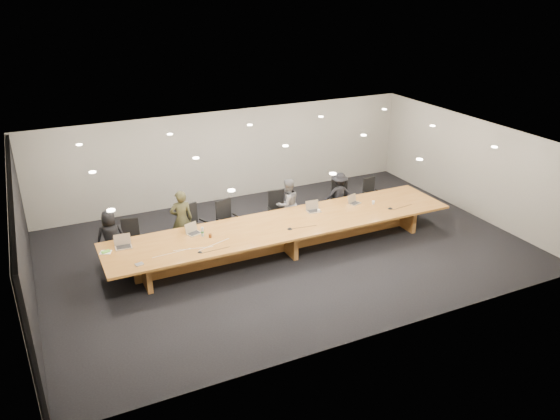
% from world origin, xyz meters
% --- Properties ---
extents(ground, '(12.00, 12.00, 0.00)m').
position_xyz_m(ground, '(0.00, 0.00, 0.00)').
color(ground, black).
rests_on(ground, ground).
extents(back_wall, '(12.00, 0.02, 2.80)m').
position_xyz_m(back_wall, '(0.00, 4.00, 1.40)').
color(back_wall, '#B6B2A6').
rests_on(back_wall, ground).
extents(left_wall_panel, '(0.08, 7.84, 2.74)m').
position_xyz_m(left_wall_panel, '(-5.94, 0.00, 1.37)').
color(left_wall_panel, black).
rests_on(left_wall_panel, ground).
extents(conference_table, '(9.00, 1.80, 0.75)m').
position_xyz_m(conference_table, '(0.00, 0.00, 0.52)').
color(conference_table, '#945A20').
rests_on(conference_table, ground).
extents(chair_far_left, '(0.62, 0.62, 1.01)m').
position_xyz_m(chair_far_left, '(-3.61, 1.25, 0.51)').
color(chair_far_left, black).
rests_on(chair_far_left, ground).
extents(chair_left, '(0.73, 0.73, 1.13)m').
position_xyz_m(chair_left, '(-1.98, 1.21, 0.57)').
color(chair_left, black).
rests_on(chair_left, ground).
extents(chair_mid_left, '(0.69, 0.69, 1.10)m').
position_xyz_m(chair_mid_left, '(-1.07, 1.20, 0.55)').
color(chair_mid_left, black).
rests_on(chair_mid_left, ground).
extents(chair_mid_right, '(0.61, 0.61, 1.07)m').
position_xyz_m(chair_mid_right, '(0.43, 1.30, 0.53)').
color(chair_mid_right, black).
rests_on(chair_mid_right, ground).
extents(chair_right, '(0.72, 0.72, 1.11)m').
position_xyz_m(chair_right, '(2.36, 1.21, 0.55)').
color(chair_right, black).
rests_on(chair_right, ground).
extents(chair_far_right, '(0.54, 0.54, 0.99)m').
position_xyz_m(chair_far_right, '(3.51, 1.26, 0.50)').
color(chair_far_right, black).
rests_on(chair_far_right, ground).
extents(person_a, '(0.70, 0.48, 1.39)m').
position_xyz_m(person_a, '(-4.08, 1.19, 0.69)').
color(person_a, black).
rests_on(person_a, ground).
extents(person_b, '(0.61, 0.44, 1.57)m').
position_xyz_m(person_b, '(-2.30, 1.27, 0.78)').
color(person_b, '#31301A').
rests_on(person_b, ground).
extents(person_c, '(0.79, 0.66, 1.45)m').
position_xyz_m(person_c, '(0.64, 1.17, 0.72)').
color(person_c, '#5F5F62').
rests_on(person_c, ground).
extents(person_d, '(0.96, 0.69, 1.34)m').
position_xyz_m(person_d, '(2.34, 1.27, 0.67)').
color(person_d, black).
rests_on(person_d, ground).
extents(laptop_a, '(0.39, 0.29, 0.29)m').
position_xyz_m(laptop_a, '(-3.92, 0.39, 0.90)').
color(laptop_a, '#C2AE94').
rests_on(laptop_a, conference_table).
extents(laptop_b, '(0.39, 0.34, 0.26)m').
position_xyz_m(laptop_b, '(-2.25, 0.39, 0.88)').
color(laptop_b, '#C4B695').
rests_on(laptop_b, conference_table).
extents(laptop_d, '(0.38, 0.29, 0.28)m').
position_xyz_m(laptop_d, '(1.01, 0.35, 0.89)').
color(laptop_d, tan).
rests_on(laptop_d, conference_table).
extents(laptop_e, '(0.36, 0.31, 0.24)m').
position_xyz_m(laptop_e, '(2.29, 0.35, 0.87)').
color(laptop_e, '#BBAC8F').
rests_on(laptop_e, conference_table).
extents(water_bottle, '(0.09, 0.09, 0.22)m').
position_xyz_m(water_bottle, '(-2.10, 0.19, 0.86)').
color(water_bottle, '#B1C2BC').
rests_on(water_bottle, conference_table).
extents(amber_mug, '(0.08, 0.08, 0.09)m').
position_xyz_m(amber_mug, '(-1.96, 0.04, 0.80)').
color(amber_mug, brown).
rests_on(amber_mug, conference_table).
extents(paper_cup_near, '(0.08, 0.08, 0.09)m').
position_xyz_m(paper_cup_near, '(1.10, 0.24, 0.79)').
color(paper_cup_near, white).
rests_on(paper_cup_near, conference_table).
extents(paper_cup_far, '(0.10, 0.10, 0.09)m').
position_xyz_m(paper_cup_far, '(2.73, 0.11, 0.80)').
color(paper_cup_far, silver).
rests_on(paper_cup_far, conference_table).
extents(notepad, '(0.30, 0.27, 0.01)m').
position_xyz_m(notepad, '(-4.33, 0.32, 0.76)').
color(notepad, white).
rests_on(notepad, conference_table).
extents(lime_gadget, '(0.20, 0.14, 0.03)m').
position_xyz_m(lime_gadget, '(-4.33, 0.31, 0.78)').
color(lime_gadget, '#6ACB36').
rests_on(lime_gadget, notepad).
extents(av_box, '(0.19, 0.15, 0.03)m').
position_xyz_m(av_box, '(-3.77, -0.58, 0.76)').
color(av_box, '#B1B1B6').
rests_on(av_box, conference_table).
extents(mic_left, '(0.14, 0.14, 0.03)m').
position_xyz_m(mic_left, '(-2.42, -0.58, 0.76)').
color(mic_left, black).
rests_on(mic_left, conference_table).
extents(mic_center, '(0.17, 0.17, 0.03)m').
position_xyz_m(mic_center, '(-0.04, -0.35, 0.77)').
color(mic_center, black).
rests_on(mic_center, conference_table).
extents(mic_right, '(0.14, 0.14, 0.03)m').
position_xyz_m(mic_right, '(2.95, -0.36, 0.77)').
color(mic_right, black).
rests_on(mic_right, conference_table).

